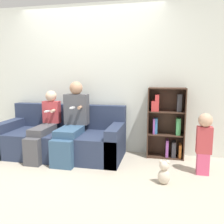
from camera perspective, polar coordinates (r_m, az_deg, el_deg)
ground_plane at (r=3.59m, az=-9.59°, el=-13.35°), size 14.00×14.00×0.00m
back_wall at (r=4.25m, az=-5.07°, el=7.87°), size 10.00×0.06×2.55m
couch at (r=4.10m, az=-11.95°, el=-6.55°), size 2.06×0.86×0.83m
adult_seated at (r=3.86m, az=-9.59°, el=-1.90°), size 0.40×0.83×1.24m
child_seated at (r=4.04m, az=-15.98°, el=-2.91°), size 0.29×0.83×1.08m
toddler_standing at (r=3.45m, az=21.30°, el=-6.42°), size 0.20×0.19×0.85m
bookshelf at (r=3.99m, az=12.96°, el=-2.66°), size 0.59×0.28×1.15m
teddy_bear at (r=3.12m, az=12.40°, el=-14.12°), size 0.15×0.13×0.31m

